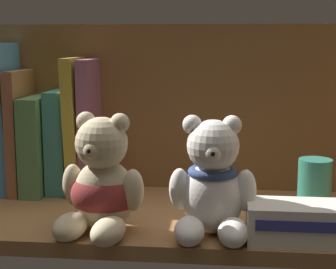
# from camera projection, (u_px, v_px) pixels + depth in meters

# --- Properties ---
(shelf_board) EXTENTS (0.83, 0.27, 0.02)m
(shelf_board) POSITION_uv_depth(u_px,v_px,m) (195.00, 220.00, 0.79)
(shelf_board) COLOR olive
(shelf_board) RESTS_ON ground
(shelf_back_panel) EXTENTS (0.85, 0.01, 0.29)m
(shelf_back_panel) POSITION_uv_depth(u_px,v_px,m) (200.00, 114.00, 0.91)
(shelf_back_panel) COLOR brown
(shelf_back_panel) RESTS_ON ground
(book_3) EXTENTS (0.03, 0.13, 0.24)m
(book_3) POSITION_uv_depth(u_px,v_px,m) (12.00, 117.00, 0.90)
(book_3) COLOR #4B8ECB
(book_3) RESTS_ON shelf_board
(book_4) EXTENTS (0.02, 0.14, 0.20)m
(book_4) POSITION_uv_depth(u_px,v_px,m) (25.00, 130.00, 0.91)
(book_4) COLOR #8D5A3D
(book_4) RESTS_ON shelf_board
(book_5) EXTENTS (0.03, 0.14, 0.16)m
(book_5) POSITION_uv_depth(u_px,v_px,m) (42.00, 143.00, 0.91)
(book_5) COLOR #4C7D4B
(book_5) RESTS_ON shelf_board
(book_6) EXTENTS (0.03, 0.11, 0.17)m
(book_6) POSITION_uv_depth(u_px,v_px,m) (63.00, 140.00, 0.90)
(book_6) COLOR #387D75
(book_6) RESTS_ON shelf_board
(book_7) EXTENTS (0.02, 0.12, 0.22)m
(book_7) POSITION_uv_depth(u_px,v_px,m) (78.00, 125.00, 0.89)
(book_7) COLOR #AB9733
(book_7) RESTS_ON shelf_board
(book_8) EXTENTS (0.02, 0.11, 0.22)m
(book_8) POSITION_uv_depth(u_px,v_px,m) (92.00, 126.00, 0.89)
(book_8) COLOR #874F6A
(book_8) RESTS_ON shelf_board
(teddy_bear_larger) EXTENTS (0.12, 0.13, 0.16)m
(teddy_bear_larger) POSITION_uv_depth(u_px,v_px,m) (102.00, 186.00, 0.70)
(teddy_bear_larger) COLOR beige
(teddy_bear_larger) RESTS_ON shelf_board
(teddy_bear_smaller) EXTENTS (0.11, 0.11, 0.15)m
(teddy_bear_smaller) POSITION_uv_depth(u_px,v_px,m) (212.00, 185.00, 0.69)
(teddy_bear_smaller) COLOR white
(teddy_bear_smaller) RESTS_ON shelf_board
(pillar_candle) EXTENTS (0.05, 0.05, 0.08)m
(pillar_candle) POSITION_uv_depth(u_px,v_px,m) (314.00, 189.00, 0.76)
(pillar_candle) COLOR #2D7A66
(pillar_candle) RESTS_ON shelf_board
(small_product_box) EXTENTS (0.12, 0.07, 0.05)m
(small_product_box) POSITION_uv_depth(u_px,v_px,m) (294.00, 222.00, 0.68)
(small_product_box) COLOR silver
(small_product_box) RESTS_ON shelf_board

